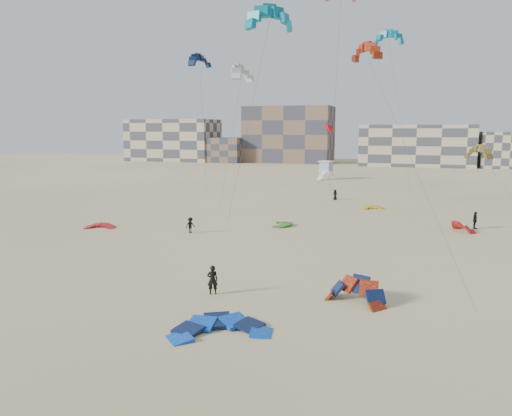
% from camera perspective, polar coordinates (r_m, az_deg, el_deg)
% --- Properties ---
extents(ground, '(320.00, 320.00, 0.00)m').
position_cam_1_polar(ground, '(30.01, -5.16, -11.70)').
color(ground, beige).
rests_on(ground, ground).
extents(kite_ground_blue, '(6.74, 6.84, 1.69)m').
position_cam_1_polar(kite_ground_blue, '(27.14, -4.15, -13.98)').
color(kite_ground_blue, '#1165F8').
rests_on(kite_ground_blue, ground).
extents(kite_ground_orange, '(5.01, 4.99, 3.91)m').
position_cam_1_polar(kite_ground_orange, '(31.92, 11.22, -10.56)').
color(kite_ground_orange, red).
rests_on(kite_ground_orange, ground).
extents(kite_ground_red, '(3.85, 4.00, 1.27)m').
position_cam_1_polar(kite_ground_red, '(56.91, -17.39, -2.17)').
color(kite_ground_red, '#B90022').
rests_on(kite_ground_red, ground).
extents(kite_ground_green, '(3.84, 3.66, 0.87)m').
position_cam_1_polar(kite_ground_green, '(55.74, 2.92, -2.00)').
color(kite_ground_green, '#398F25').
rests_on(kite_ground_green, ground).
extents(kite_ground_red_far, '(4.17, 4.12, 3.05)m').
position_cam_1_polar(kite_ground_red_far, '(56.82, 22.53, -2.47)').
color(kite_ground_red_far, '#B90022').
rests_on(kite_ground_red_far, ground).
extents(kite_ground_yellow, '(3.67, 3.80, 1.25)m').
position_cam_1_polar(kite_ground_yellow, '(68.99, 13.22, -0.11)').
color(kite_ground_yellow, gold).
rests_on(kite_ground_yellow, ground).
extents(kitesurfer_main, '(0.83, 0.73, 1.92)m').
position_cam_1_polar(kitesurfer_main, '(32.68, -4.99, -8.18)').
color(kitesurfer_main, black).
rests_on(kitesurfer_main, ground).
extents(kitesurfer_c, '(1.10, 1.20, 1.63)m').
position_cam_1_polar(kitesurfer_c, '(51.93, -7.51, -1.96)').
color(kitesurfer_c, black).
rests_on(kitesurfer_c, ground).
extents(kitesurfer_d, '(0.64, 1.16, 1.88)m').
position_cam_1_polar(kitesurfer_d, '(58.54, 23.76, -1.29)').
color(kitesurfer_d, black).
rests_on(kitesurfer_d, ground).
extents(kitesurfer_e, '(0.85, 0.63, 1.59)m').
position_cam_1_polar(kitesurfer_e, '(76.74, 9.03, 1.52)').
color(kitesurfer_e, black).
rests_on(kitesurfer_e, ground).
extents(kite_fly_teal_a, '(8.01, 6.00, 21.13)m').
position_cam_1_polar(kite_fly_teal_a, '(49.55, 1.58, 20.65)').
color(kite_fly_teal_a, '#0D8BA8').
rests_on(kite_fly_teal_a, ground).
extents(kite_fly_orange, '(10.85, 25.11, 17.76)m').
position_cam_1_polar(kite_fly_orange, '(51.29, 12.50, 16.86)').
color(kite_fly_orange, red).
rests_on(kite_fly_orange, ground).
extents(kite_fly_grey, '(4.85, 7.08, 18.33)m').
position_cam_1_polar(kite_fly_grey, '(66.69, -1.62, 15.03)').
color(kite_fly_grey, white).
rests_on(kite_fly_grey, ground).
extents(kite_fly_olive, '(7.46, 4.14, 8.19)m').
position_cam_1_polar(kite_fly_olive, '(59.68, 24.09, 5.71)').
color(kite_fly_olive, brown).
rests_on(kite_fly_olive, ground).
extents(kite_fly_navy, '(5.27, 5.18, 21.57)m').
position_cam_1_polar(kite_fly_navy, '(80.65, -6.47, 16.28)').
color(kite_fly_navy, '#0F1F49').
rests_on(kite_fly_navy, ground).
extents(kite_fly_teal_b, '(6.56, 4.31, 24.49)m').
position_cam_1_polar(kite_fly_teal_b, '(81.65, 14.93, 18.16)').
color(kite_fly_teal_b, '#0D8BA8').
rests_on(kite_fly_teal_b, ground).
extents(kite_fly_red, '(4.23, 12.39, 11.28)m').
position_cam_1_polar(kite_fly_red, '(93.44, 8.35, 9.03)').
color(kite_fly_red, '#B90022').
rests_on(kite_fly_red, ground).
extents(lifeguard_tower_far, '(3.34, 5.71, 3.95)m').
position_cam_1_polar(lifeguard_tower_far, '(108.74, 8.00, 4.31)').
color(lifeguard_tower_far, white).
rests_on(lifeguard_tower_far, ground).
extents(condo_west_a, '(30.00, 15.00, 14.00)m').
position_cam_1_polar(condo_west_a, '(175.70, -9.43, 7.65)').
color(condo_west_a, '#C3B28F').
rests_on(condo_west_a, ground).
extents(condo_west_b, '(28.00, 14.00, 18.00)m').
position_cam_1_polar(condo_west_b, '(164.99, 3.76, 8.37)').
color(condo_west_b, brown).
rests_on(condo_west_b, ground).
extents(condo_mid, '(32.00, 16.00, 12.00)m').
position_cam_1_polar(condo_mid, '(155.81, 17.86, 6.83)').
color(condo_mid, '#C3B28F').
rests_on(condo_mid, ground).
extents(condo_fill_left, '(12.00, 10.00, 8.00)m').
position_cam_1_polar(condo_fill_left, '(165.62, -3.54, 6.65)').
color(condo_fill_left, brown).
rests_on(condo_fill_left, ground).
extents(condo_fill_right, '(10.00, 10.00, 10.00)m').
position_cam_1_polar(condo_fill_right, '(155.24, 26.02, 5.98)').
color(condo_fill_right, '#C3B28F').
rests_on(condo_fill_right, ground).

